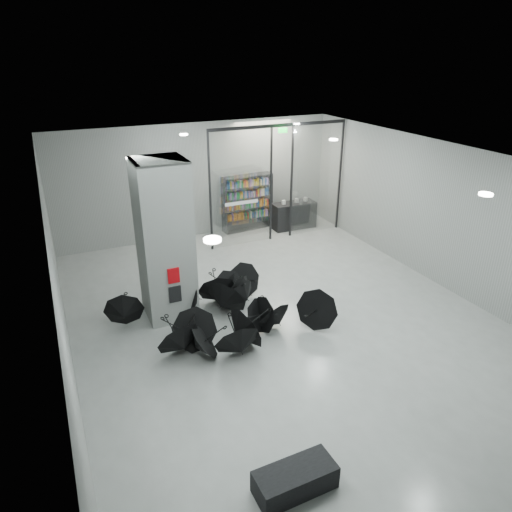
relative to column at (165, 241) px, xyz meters
name	(u,v)px	position (x,y,z in m)	size (l,w,h in m)	color
room	(297,219)	(2.50, -2.00, 0.84)	(14.00, 14.02, 4.01)	gray
column	(165,241)	(0.00, 0.00, 0.00)	(1.20, 1.20, 4.00)	slate
fire_cabinet	(174,276)	(0.00, -0.62, -0.65)	(0.28, 0.04, 0.38)	#A50A07
info_panel	(175,294)	(0.00, -0.62, -1.15)	(0.30, 0.03, 0.42)	black
exit_sign	(283,130)	(4.90, 3.30, 1.82)	(0.30, 0.06, 0.15)	#0CE533
glass_partition	(279,178)	(4.89, 3.50, 0.18)	(5.06, 0.08, 4.00)	silver
bench	(295,479)	(0.34, -5.99, -1.79)	(1.28, 0.55, 0.41)	black
bookshelf	(247,203)	(4.26, 4.75, -0.96)	(1.89, 0.38, 2.07)	black
shop_counter	(294,215)	(5.91, 4.18, -1.51)	(1.64, 0.65, 0.98)	black
umbrella_cluster	(225,314)	(1.06, -1.14, -1.69)	(5.55, 4.38, 1.32)	black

